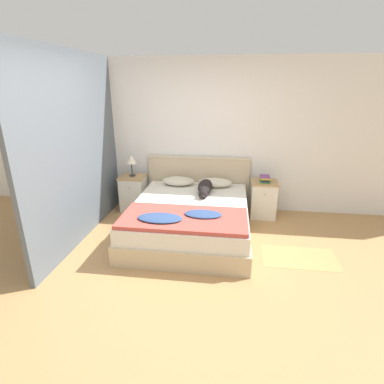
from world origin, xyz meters
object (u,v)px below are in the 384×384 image
(bed, at_px, (190,219))
(table_lamp, at_px, (131,160))
(nightstand_left, at_px, (133,193))
(pillow_left, at_px, (178,181))
(book_stack, at_px, (265,179))
(nightstand_right, at_px, (263,199))
(dog, at_px, (205,187))
(pillow_right, at_px, (215,182))

(bed, bearing_deg, table_lamp, 144.74)
(bed, height_order, nightstand_left, nightstand_left)
(pillow_left, relative_size, book_stack, 2.49)
(pillow_left, bearing_deg, bed, -68.63)
(nightstand_left, xyz_separation_m, nightstand_right, (2.25, 0.00, 0.00))
(bed, xyz_separation_m, dog, (0.17, 0.51, 0.33))
(nightstand_right, xyz_separation_m, table_lamp, (-2.25, 0.01, 0.59))
(bed, relative_size, nightstand_left, 3.30)
(nightstand_left, height_order, pillow_right, pillow_right)
(bed, xyz_separation_m, pillow_right, (0.32, 0.81, 0.32))
(bed, xyz_separation_m, book_stack, (1.12, 0.76, 0.43))
(nightstand_right, xyz_separation_m, dog, (-0.96, -0.28, 0.26))
(dog, bearing_deg, pillow_left, 148.30)
(pillow_right, bearing_deg, table_lamp, -179.50)
(pillow_left, xyz_separation_m, book_stack, (1.44, -0.04, 0.11))
(nightstand_right, relative_size, pillow_left, 1.12)
(table_lamp, bearing_deg, dog, -12.48)
(nightstand_left, relative_size, pillow_left, 1.12)
(nightstand_left, distance_m, pillow_left, 0.84)
(dog, height_order, table_lamp, table_lamp)
(nightstand_left, relative_size, nightstand_right, 1.00)
(nightstand_left, xyz_separation_m, pillow_left, (0.81, 0.02, 0.25))
(pillow_right, xyz_separation_m, dog, (-0.15, -0.30, 0.01))
(nightstand_left, height_order, table_lamp, table_lamp)
(dog, distance_m, table_lamp, 1.36)
(pillow_left, distance_m, pillow_right, 0.63)
(pillow_left, height_order, book_stack, book_stack)
(nightstand_right, height_order, pillow_left, pillow_left)
(nightstand_left, bearing_deg, nightstand_right, 0.00)
(dog, height_order, book_stack, book_stack)
(nightstand_left, height_order, book_stack, book_stack)
(nightstand_left, bearing_deg, bed, -34.97)
(bed, height_order, pillow_left, pillow_left)
(nightstand_left, relative_size, pillow_right, 1.12)
(pillow_left, bearing_deg, book_stack, -1.66)
(bed, height_order, book_stack, book_stack)
(pillow_right, distance_m, dog, 0.33)
(bed, relative_size, pillow_left, 3.69)
(nightstand_left, bearing_deg, table_lamp, 90.00)
(dog, bearing_deg, pillow_right, 63.62)
(bed, relative_size, pillow_right, 3.69)
(bed, relative_size, table_lamp, 5.55)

